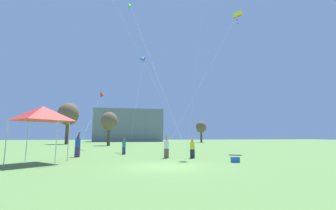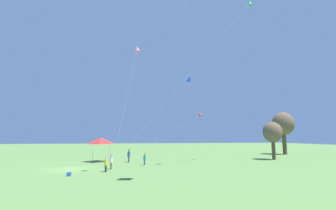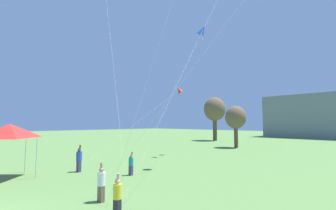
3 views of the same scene
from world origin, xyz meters
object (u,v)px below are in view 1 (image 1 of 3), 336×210
object	(u,v)px
kite_red_diamond_0	(101,94)
kite_blue_diamond_1	(144,58)
person_teal_shirt	(124,146)
person_blue_shirt	(78,145)
cooler_box	(235,160)
kite_green_diamond_3	(130,5)
festival_tent	(43,114)
person_yellow_shirt	(192,148)
person_white_shirt	(166,147)
kite_yellow_box_4	(237,15)

from	to	relation	value
kite_red_diamond_0	kite_blue_diamond_1	bearing A→B (deg)	-29.70
person_teal_shirt	person_blue_shirt	xyz separation A→B (m)	(-3.85, -2.18, 0.19)
cooler_box	kite_green_diamond_3	bearing A→B (deg)	106.49
festival_tent	person_yellow_shirt	size ratio (longest dim) A/B	2.15
person_white_shirt	kite_green_diamond_3	world-z (taller)	kite_green_diamond_3
kite_yellow_box_4	festival_tent	bearing A→B (deg)	-153.18
festival_tent	person_white_shirt	bearing A→B (deg)	14.29
cooler_box	person_teal_shirt	size ratio (longest dim) A/B	0.31
kite_blue_diamond_1	kite_yellow_box_4	bearing A→B (deg)	-12.57
kite_red_diamond_0	kite_blue_diamond_1	xyz separation A→B (m)	(5.71, -3.26, 4.48)
person_teal_shirt	kite_yellow_box_4	xyz separation A→B (m)	(14.39, 3.36, 17.06)
person_teal_shirt	kite_yellow_box_4	bearing A→B (deg)	-83.16
person_teal_shirt	person_yellow_shirt	size ratio (longest dim) A/B	0.97
person_white_shirt	kite_blue_diamond_1	distance (m)	15.37
person_blue_shirt	person_yellow_shirt	distance (m)	9.78
cooler_box	kite_green_diamond_3	xyz separation A→B (m)	(-7.62, 25.75, 26.29)
person_white_shirt	kite_blue_diamond_1	xyz separation A→B (m)	(-1.32, 10.42, 11.22)
festival_tent	person_yellow_shirt	bearing A→B (deg)	9.48
festival_tent	kite_blue_diamond_1	size ratio (longest dim) A/B	0.30
person_blue_shirt	person_yellow_shirt	xyz separation A→B (m)	(9.43, -2.59, -0.17)
kite_blue_diamond_1	person_teal_shirt	bearing A→B (deg)	-109.77
cooler_box	person_white_shirt	bearing A→B (deg)	136.91
festival_tent	kite_red_diamond_0	bearing A→B (deg)	83.78
kite_red_diamond_0	person_blue_shirt	bearing A→B (deg)	-91.59
festival_tent	kite_green_diamond_3	world-z (taller)	kite_green_diamond_3
person_yellow_shirt	kite_yellow_box_4	distance (m)	20.83
person_teal_shirt	person_yellow_shirt	distance (m)	7.34
person_teal_shirt	kite_yellow_box_4	world-z (taller)	kite_yellow_box_4
person_blue_shirt	person_yellow_shirt	bearing A→B (deg)	-47.06
person_blue_shirt	kite_green_diamond_3	world-z (taller)	kite_green_diamond_3
festival_tent	kite_yellow_box_4	distance (m)	26.44
cooler_box	person_blue_shirt	world-z (taller)	person_blue_shirt
festival_tent	kite_blue_diamond_1	xyz separation A→B (m)	(7.45, 12.66, 8.87)
kite_blue_diamond_1	kite_green_diamond_3	world-z (taller)	kite_green_diamond_3
person_blue_shirt	kite_blue_diamond_1	distance (m)	15.10
cooler_box	person_yellow_shirt	size ratio (longest dim) A/B	0.30
person_white_shirt	festival_tent	bearing A→B (deg)	-99.25
festival_tent	person_yellow_shirt	xyz separation A→B (m)	(10.84, 1.81, -2.41)
cooler_box	kite_green_diamond_3	distance (m)	37.58
cooler_box	person_teal_shirt	xyz separation A→B (m)	(-7.61, 8.18, 0.64)
cooler_box	person_yellow_shirt	distance (m)	4.02
kite_yellow_box_4	cooler_box	bearing A→B (deg)	-120.47
person_blue_shirt	kite_yellow_box_4	distance (m)	25.45
festival_tent	person_white_shirt	size ratio (longest dim) A/B	2.00
person_white_shirt	kite_red_diamond_0	distance (m)	16.80
person_white_shirt	cooler_box	bearing A→B (deg)	23.38
festival_tent	person_teal_shirt	xyz separation A→B (m)	(5.26, 6.58, -2.44)
person_white_shirt	kite_yellow_box_4	size ratio (longest dim) A/B	0.10
person_blue_shirt	kite_red_diamond_0	xyz separation A→B (m)	(0.32, 11.52, 6.64)
kite_blue_diamond_1	kite_green_diamond_3	distance (m)	18.51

